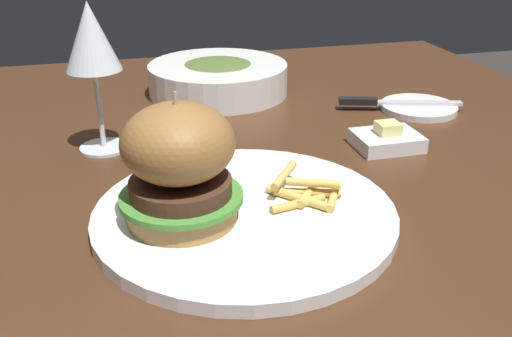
# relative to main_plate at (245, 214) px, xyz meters

# --- Properties ---
(dining_table) EXTENTS (1.17, 0.97, 0.74)m
(dining_table) POSITION_rel_main_plate_xyz_m (0.04, 0.24, -0.09)
(dining_table) COLOR #472B19
(dining_table) RESTS_ON ground
(main_plate) EXTENTS (0.31, 0.31, 0.01)m
(main_plate) POSITION_rel_main_plate_xyz_m (0.00, 0.00, 0.00)
(main_plate) COLOR white
(main_plate) RESTS_ON dining_table
(burger_sandwich) EXTENTS (0.12, 0.12, 0.13)m
(burger_sandwich) POSITION_rel_main_plate_xyz_m (-0.07, -0.00, 0.07)
(burger_sandwich) COLOR #B78447
(burger_sandwich) RESTS_ON main_plate
(fries_pile) EXTENTS (0.09, 0.09, 0.02)m
(fries_pile) POSITION_rel_main_plate_xyz_m (0.07, 0.00, 0.02)
(fries_pile) COLOR #E0B251
(fries_pile) RESTS_ON main_plate
(wine_glass) EXTENTS (0.07, 0.07, 0.19)m
(wine_glass) POSITION_rel_main_plate_xyz_m (-0.14, 0.23, 0.14)
(wine_glass) COLOR silver
(wine_glass) RESTS_ON dining_table
(bread_plate) EXTENTS (0.12, 0.12, 0.01)m
(bread_plate) POSITION_rel_main_plate_xyz_m (0.35, 0.27, -0.00)
(bread_plate) COLOR white
(bread_plate) RESTS_ON dining_table
(table_knife) EXTENTS (0.19, 0.07, 0.01)m
(table_knife) POSITION_rel_main_plate_xyz_m (0.31, 0.28, 0.01)
(table_knife) COLOR silver
(table_knife) RESTS_ON bread_plate
(butter_dish) EXTENTS (0.09, 0.07, 0.04)m
(butter_dish) POSITION_rel_main_plate_xyz_m (0.23, 0.14, 0.00)
(butter_dish) COLOR white
(butter_dish) RESTS_ON dining_table
(soup_bowl) EXTENTS (0.24, 0.24, 0.06)m
(soup_bowl) POSITION_rel_main_plate_xyz_m (0.06, 0.44, 0.02)
(soup_bowl) COLOR white
(soup_bowl) RESTS_ON dining_table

